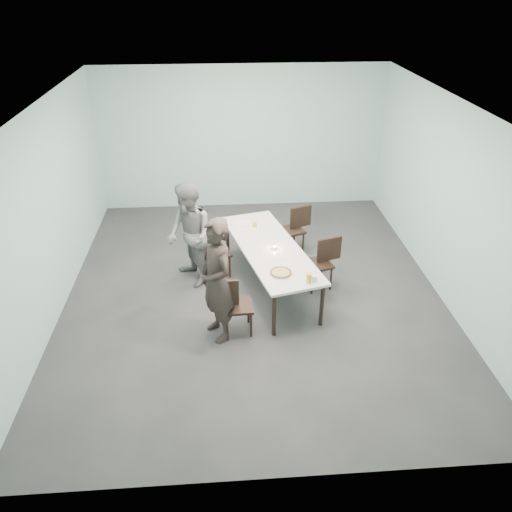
{
  "coord_description": "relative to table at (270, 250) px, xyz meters",
  "views": [
    {
      "loc": [
        -0.46,
        -6.81,
        4.59
      ],
      "look_at": [
        0.0,
        -0.59,
        1.0
      ],
      "focal_mm": 35.0,
      "sensor_mm": 36.0,
      "label": 1
    }
  ],
  "objects": [
    {
      "name": "amber_tumbler",
      "position": [
        -0.19,
        0.74,
        0.1
      ],
      "size": [
        0.07,
        0.07,
        0.08
      ],
      "primitive_type": "cylinder",
      "color": "gold",
      "rests_on": "table"
    },
    {
      "name": "chair_far_right",
      "position": [
        0.59,
        1.2,
        -0.19
      ],
      "size": [
        0.65,
        0.54,
        0.87
      ],
      "rotation": [
        0.0,
        0.0,
        3.5
      ],
      "color": "black",
      "rests_on": "ground"
    },
    {
      "name": "tealight",
      "position": [
        0.07,
        -0.08,
        0.08
      ],
      "size": [
        0.06,
        0.06,
        0.05
      ],
      "color": "silver",
      "rests_on": "table"
    },
    {
      "name": "side_plate",
      "position": [
        0.2,
        -0.56,
        0.06
      ],
      "size": [
        0.18,
        0.18,
        0.01
      ],
      "primitive_type": "cylinder",
      "color": "white",
      "rests_on": "table"
    },
    {
      "name": "room_shell",
      "position": [
        -0.27,
        -0.12,
        1.33
      ],
      "size": [
        6.02,
        7.02,
        3.01
      ],
      "color": "silver",
      "rests_on": "ground"
    },
    {
      "name": "table",
      "position": [
        0.0,
        0.0,
        0.0
      ],
      "size": [
        1.51,
        2.74,
        0.75
      ],
      "rotation": [
        0.0,
        0.0,
        0.25
      ],
      "color": "white",
      "rests_on": "ground"
    },
    {
      "name": "diner_far",
      "position": [
        -1.28,
        0.26,
        0.18
      ],
      "size": [
        0.97,
        1.05,
        1.75
      ],
      "primitive_type": "imported",
      "rotation": [
        0.0,
        0.0,
        -1.12
      ],
      "color": "slate",
      "rests_on": "ground"
    },
    {
      "name": "beer_glass",
      "position": [
        0.44,
        -1.09,
        0.13
      ],
      "size": [
        0.08,
        0.08,
        0.15
      ],
      "primitive_type": "cylinder",
      "color": "gold",
      "rests_on": "table"
    },
    {
      "name": "chair_near_right",
      "position": [
        0.86,
        -0.03,
        -0.19
      ],
      "size": [
        0.65,
        0.52,
        0.87
      ],
      "rotation": [
        0.0,
        0.0,
        3.42
      ],
      "color": "black",
      "rests_on": "ground"
    },
    {
      "name": "water_tumbler",
      "position": [
        0.53,
        -1.05,
        0.1
      ],
      "size": [
        0.08,
        0.08,
        0.09
      ],
      "primitive_type": "cylinder",
      "color": "silver",
      "rests_on": "table"
    },
    {
      "name": "menu",
      "position": [
        -0.4,
        0.88,
        0.06
      ],
      "size": [
        0.34,
        0.29,
        0.01
      ],
      "primitive_type": "cube",
      "rotation": [
        0.0,
        0.0,
        0.25
      ],
      "color": "silver",
      "rests_on": "table"
    },
    {
      "name": "chair_far_left",
      "position": [
        -0.94,
        0.38,
        -0.19
      ],
      "size": [
        0.65,
        0.56,
        0.87
      ],
      "rotation": [
        0.0,
        0.0,
        0.43
      ],
      "color": "black",
      "rests_on": "ground"
    },
    {
      "name": "chair_near_left",
      "position": [
        -0.65,
        -1.13,
        -0.19
      ],
      "size": [
        0.62,
        0.44,
        0.87
      ],
      "rotation": [
        0.0,
        0.0,
        0.05
      ],
      "color": "black",
      "rests_on": "ground"
    },
    {
      "name": "ground",
      "position": [
        -0.27,
        -0.12,
        -0.69
      ],
      "size": [
        7.0,
        7.0,
        0.0
      ],
      "primitive_type": "plane",
      "color": "#333335",
      "rests_on": "ground"
    },
    {
      "name": "diner_near",
      "position": [
        -0.85,
        -1.21,
        0.23
      ],
      "size": [
        0.68,
        0.79,
        1.84
      ],
      "primitive_type": "imported",
      "rotation": [
        0.0,
        0.0,
        -1.13
      ],
      "color": "black",
      "rests_on": "ground"
    },
    {
      "name": "pizza",
      "position": [
        0.08,
        -0.82,
        0.08
      ],
      "size": [
        0.34,
        0.34,
        0.04
      ],
      "color": "white",
      "rests_on": "table"
    }
  ]
}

